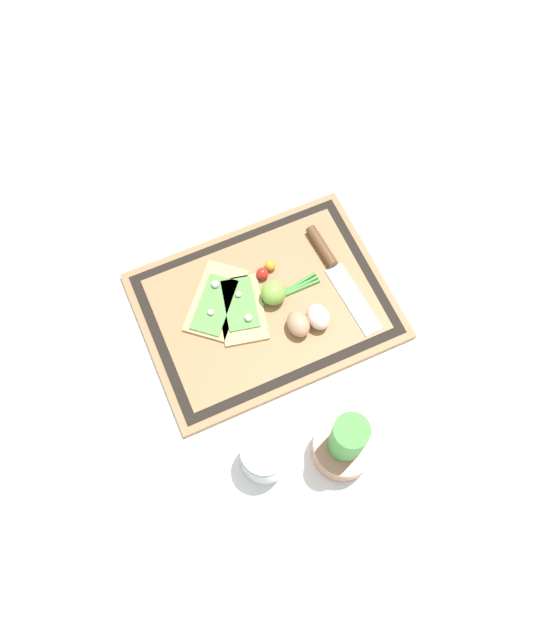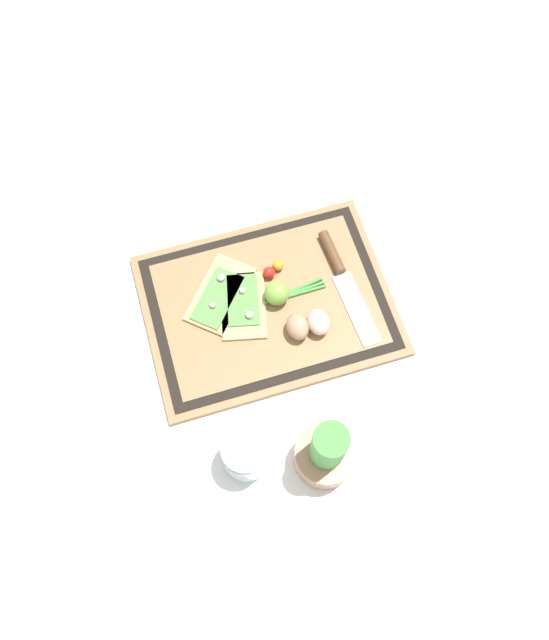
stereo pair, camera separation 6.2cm
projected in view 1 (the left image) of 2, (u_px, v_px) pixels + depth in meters
The scene contains 13 objects.
ground_plane at pixel (265, 307), 1.30m from camera, with size 6.00×6.00×0.00m, color white.
cutting_board at pixel (265, 306), 1.29m from camera, with size 0.50×0.38×0.02m.
pizza_slice_near at pixel (216, 301), 1.28m from camera, with size 0.18×0.18×0.02m.
pizza_slice_far at pixel (241, 308), 1.27m from camera, with size 0.12×0.16×0.02m.
knife at pixel (331, 262), 1.31m from camera, with size 0.05×0.27×0.02m.
egg_brown at pixel (298, 324), 1.24m from camera, with size 0.04×0.06×0.04m, color tan.
egg_pink at pixel (318, 317), 1.24m from camera, with size 0.04×0.06×0.04m, color beige.
lime at pixel (273, 293), 1.26m from camera, with size 0.05×0.05×0.05m, color #7FB742.
cherry_tomato_red at pixel (262, 274), 1.29m from camera, with size 0.03×0.03×0.03m, color red.
cherry_tomato_yellow at pixel (270, 265), 1.30m from camera, with size 0.02×0.02×0.02m, color gold.
scallion_bunch at pixel (265, 305), 1.28m from camera, with size 0.25×0.05×0.01m.
herb_pot at pixel (345, 445), 1.12m from camera, with size 0.11×0.11×0.19m.
sauce_jar at pixel (265, 457), 1.14m from camera, with size 0.09×0.09×0.10m.
Camera 1 is at (0.20, 0.49, 1.19)m, focal length 35.00 mm.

